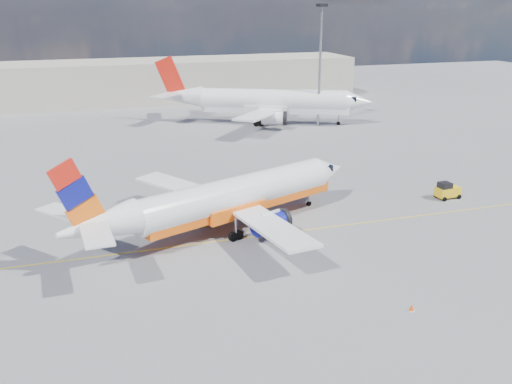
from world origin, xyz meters
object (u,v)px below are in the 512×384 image
object	(u,v)px
second_jet	(267,102)
gse_tug	(447,191)
main_jet	(228,198)
traffic_cone	(411,307)

from	to	relation	value
second_jet	gse_tug	bearing A→B (deg)	-57.75
main_jet	second_jet	xyz separation A→B (m)	(17.94, 42.37, 0.57)
second_jet	main_jet	bearing A→B (deg)	-88.46
gse_tug	traffic_cone	world-z (taller)	gse_tug
second_jet	gse_tug	world-z (taller)	second_jet
second_jet	traffic_cone	world-z (taller)	second_jet
main_jet	second_jet	size ratio (longest dim) A/B	0.85
second_jet	traffic_cone	bearing A→B (deg)	-75.24
main_jet	traffic_cone	size ratio (longest dim) A/B	57.27
traffic_cone	main_jet	bearing A→B (deg)	114.67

